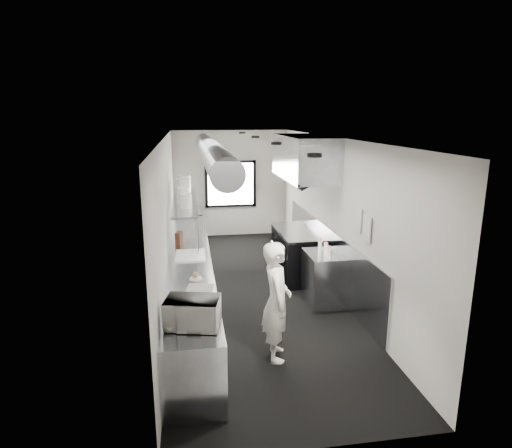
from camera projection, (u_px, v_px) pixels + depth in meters
name	position (u px, v px, depth m)	size (l,w,h in m)	color
floor	(253.00, 291.00, 8.12)	(3.00, 8.00, 0.01)	black
ceiling	(253.00, 138.00, 7.44)	(3.00, 8.00, 0.01)	beige
wall_back	(230.00, 184.00, 11.61)	(3.00, 0.02, 2.80)	#BBB7B1
wall_front	(320.00, 318.00, 3.95)	(3.00, 0.02, 2.80)	#BBB7B1
wall_left	(167.00, 221.00, 7.55)	(0.02, 8.00, 2.80)	#BBB7B1
wall_right	(334.00, 215.00, 8.01)	(0.02, 8.00, 2.80)	#BBB7B1
wall_cladding	(326.00, 254.00, 8.50)	(0.03, 5.50, 1.10)	#9BA3A9
hvac_duct	(211.00, 151.00, 7.78)	(0.40, 0.40, 6.40)	#92959A
service_window	(231.00, 184.00, 11.58)	(1.36, 0.05, 1.25)	white
exhaust_hood	(304.00, 157.00, 8.38)	(0.81, 2.20, 0.88)	#9BA3A9
prep_counter	(190.00, 282.00, 7.36)	(0.70, 6.00, 0.90)	#9BA3A9
pass_shelf	(185.00, 202.00, 8.52)	(0.45, 3.00, 0.68)	#9BA3A9
range	(299.00, 253.00, 8.84)	(0.88, 1.60, 0.94)	black
bottle_station	(325.00, 278.00, 7.52)	(0.65, 0.80, 0.90)	#9BA3A9
far_work_table	(188.00, 228.00, 10.90)	(0.70, 1.20, 0.90)	#9BA3A9
notice_sheet_a	(358.00, 219.00, 6.81)	(0.02, 0.28, 0.38)	beige
notice_sheet_b	(367.00, 228.00, 6.48)	(0.02, 0.28, 0.38)	beige
line_cook	(277.00, 301.00, 5.74)	(0.59, 0.39, 1.61)	white
microwave	(192.00, 313.00, 4.82)	(0.55, 0.41, 0.33)	silver
deli_tub_a	(176.00, 305.00, 5.28)	(0.14, 0.14, 0.10)	#A7B0A2
deli_tub_b	(178.00, 300.00, 5.44)	(0.13, 0.13, 0.09)	#A7B0A2
newspaper	(199.00, 290.00, 5.85)	(0.35, 0.44, 0.01)	beige
small_plate	(196.00, 278.00, 6.27)	(0.17, 0.17, 0.01)	white
pastry	(196.00, 275.00, 6.26)	(0.09, 0.09, 0.09)	tan
cutting_board	(190.00, 255.00, 7.28)	(0.49, 0.65, 0.02)	white
knife_block	(179.00, 238.00, 7.94)	(0.09, 0.20, 0.22)	brown
plate_stack_a	(186.00, 201.00, 7.76)	(0.22, 0.22, 0.26)	white
plate_stack_b	(183.00, 195.00, 8.19)	(0.23, 0.23, 0.30)	white
plate_stack_c	(183.00, 189.00, 8.67)	(0.26, 0.26, 0.37)	white
plate_stack_d	(184.00, 185.00, 9.01)	(0.27, 0.27, 0.41)	white
squeeze_bottle_a	(331.00, 254.00, 7.09)	(0.06, 0.06, 0.18)	white
squeeze_bottle_b	(328.00, 251.00, 7.21)	(0.06, 0.06, 0.19)	white
squeeze_bottle_c	(326.00, 248.00, 7.37)	(0.07, 0.07, 0.20)	white
squeeze_bottle_d	(320.00, 247.00, 7.47)	(0.06, 0.06, 0.19)	white
squeeze_bottle_e	(320.00, 243.00, 7.71)	(0.06, 0.06, 0.18)	white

